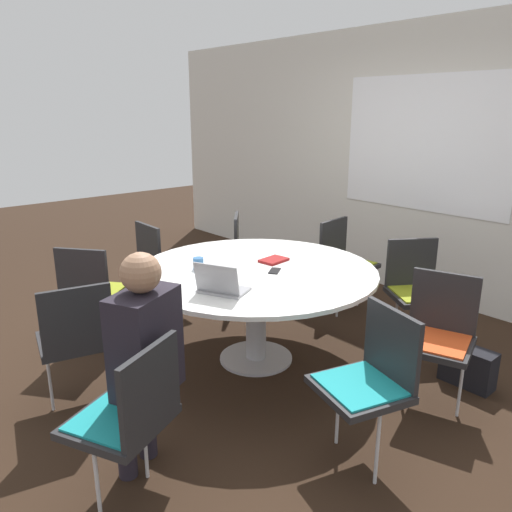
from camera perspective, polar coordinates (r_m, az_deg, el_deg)
The scene contains 18 objects.
ground_plane at distance 3.98m, azimuth 0.00°, elevation -11.66°, with size 16.00×16.00×0.00m, color black.
wall_back at distance 5.29m, azimuth 18.66°, elevation 9.92°, with size 8.00×0.07×2.70m.
conference_table at distance 3.73m, azimuth 0.00°, elevation -3.00°, with size 1.79×1.79×0.74m.
chair_0 at distance 2.50m, azimuth -14.24°, elevation -16.80°, with size 0.56×0.57×0.88m.
chair_1 at distance 2.78m, azimuth 12.94°, elevation -13.01°, with size 0.54×0.53×0.88m.
chair_2 at distance 3.41m, azimuth 20.08°, elevation -7.91°, with size 0.55×0.53×0.88m.
chair_3 at distance 4.19m, azimuth 17.88°, elevation -3.13°, with size 0.59×0.60×0.88m.
chair_4 at distance 4.79m, azimuth 10.01°, elevation -0.15°, with size 0.46×0.48×0.88m.
chair_5 at distance 5.01m, azimuth -0.77°, elevation 0.82°, with size 0.61×0.61×0.88m.
chair_6 at distance 4.76m, azimuth -10.75°, elevation -0.31°, with size 0.45×0.43×0.88m.
chair_7 at distance 4.15m, azimuth -18.22°, elevation -3.38°, with size 0.60×0.60×0.88m.
chair_8 at distance 3.35m, azimuth -19.88°, elevation -8.36°, with size 0.51×0.53×0.88m.
person_0 at distance 2.61m, azimuth -12.75°, elevation -10.31°, with size 0.35×0.42×1.23m.
laptop at distance 3.20m, azimuth -4.06°, elevation -3.36°, with size 0.37×0.33×0.21m.
spiral_notebook at distance 3.88m, azimuth 2.04°, elevation -0.47°, with size 0.17×0.23×0.02m.
coffee_cup at distance 3.70m, azimuth -6.61°, elevation -0.84°, with size 0.08×0.08×0.09m.
cell_phone at distance 3.64m, azimuth 2.14°, elevation -1.70°, with size 0.14×0.16×0.01m.
handbag at distance 3.89m, azimuth 23.06°, elevation -11.53°, with size 0.36×0.16×0.28m.
Camera 1 is at (2.63, -2.33, 1.88)m, focal length 35.00 mm.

